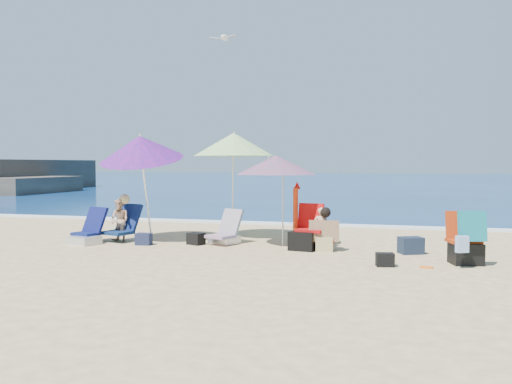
% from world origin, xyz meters
% --- Properties ---
extents(ground, '(120.00, 120.00, 0.00)m').
position_xyz_m(ground, '(0.00, 0.00, 0.00)').
color(ground, '#D8BC84').
rests_on(ground, ground).
extents(sea, '(120.00, 80.00, 0.12)m').
position_xyz_m(sea, '(0.00, 45.00, -0.05)').
color(sea, navy).
rests_on(sea, ground).
extents(foam, '(120.00, 0.50, 0.04)m').
position_xyz_m(foam, '(0.00, 5.10, 0.02)').
color(foam, white).
rests_on(foam, ground).
extents(umbrella_turquoise, '(2.14, 2.14, 1.85)m').
position_xyz_m(umbrella_turquoise, '(0.05, 1.25, 1.63)').
color(umbrella_turquoise, silver).
rests_on(umbrella_turquoise, ground).
extents(umbrella_striped, '(1.87, 1.87, 2.38)m').
position_xyz_m(umbrella_striped, '(-1.13, 2.17, 2.08)').
color(umbrella_striped, white).
rests_on(umbrella_striped, ground).
extents(umbrella_blue, '(1.84, 1.91, 2.43)m').
position_xyz_m(umbrella_blue, '(-2.88, 1.16, 1.99)').
color(umbrella_blue, white).
rests_on(umbrella_blue, ground).
extents(furled_umbrella, '(0.15, 0.18, 1.31)m').
position_xyz_m(furled_umbrella, '(0.48, 1.09, 0.72)').
color(furled_umbrella, red).
rests_on(furled_umbrella, ground).
extents(chair_navy, '(0.73, 0.89, 0.74)m').
position_xyz_m(chair_navy, '(-3.83, 0.60, 0.20)').
color(chair_navy, '#0D184A').
rests_on(chair_navy, ground).
extents(chair_rainbow, '(0.72, 0.89, 0.71)m').
position_xyz_m(chair_rainbow, '(-1.05, 1.33, 0.19)').
color(chair_rainbow, '#F06454').
rests_on(chair_rainbow, ground).
extents(camp_chair_left, '(0.70, 0.61, 0.89)m').
position_xyz_m(camp_chair_left, '(0.70, 0.96, 0.27)').
color(camp_chair_left, '#B00C0D').
rests_on(camp_chair_left, ground).
extents(camp_chair_right, '(0.62, 0.92, 0.91)m').
position_xyz_m(camp_chair_right, '(3.51, 0.15, 0.33)').
color(camp_chair_right, '#A52F0B').
rests_on(camp_chair_right, ground).
extents(person_center, '(0.61, 0.55, 0.83)m').
position_xyz_m(person_center, '(1.03, 0.97, 0.40)').
color(person_center, tan).
rests_on(person_center, ground).
extents(person_left, '(0.76, 0.85, 1.01)m').
position_xyz_m(person_left, '(-3.31, 1.05, 0.46)').
color(person_left, tan).
rests_on(person_left, ground).
extents(bag_navy_a, '(0.33, 0.26, 0.24)m').
position_xyz_m(bag_navy_a, '(-2.60, 0.72, 0.12)').
color(bag_navy_a, '#1C223E').
rests_on(bag_navy_a, ground).
extents(bag_black_a, '(0.39, 0.34, 0.24)m').
position_xyz_m(bag_black_a, '(-1.59, 1.04, 0.12)').
color(bag_black_a, black).
rests_on(bag_black_a, ground).
extents(bag_tan, '(0.34, 0.25, 0.27)m').
position_xyz_m(bag_tan, '(1.08, 0.87, 0.14)').
color(bag_tan, tan).
rests_on(bag_tan, ground).
extents(bag_navy_b, '(0.50, 0.45, 0.31)m').
position_xyz_m(bag_navy_b, '(2.65, 1.02, 0.15)').
color(bag_navy_b, '#182335').
rests_on(bag_navy_b, ground).
extents(bag_black_b, '(0.32, 0.25, 0.22)m').
position_xyz_m(bag_black_b, '(2.24, -0.38, 0.11)').
color(bag_black_b, black).
rests_on(bag_black_b, ground).
extents(orange_item, '(0.21, 0.13, 0.03)m').
position_xyz_m(orange_item, '(2.88, -0.36, 0.01)').
color(orange_item, orange).
rests_on(orange_item, ground).
extents(seagull, '(0.72, 0.37, 0.13)m').
position_xyz_m(seagull, '(-1.47, 2.58, 4.52)').
color(seagull, silver).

